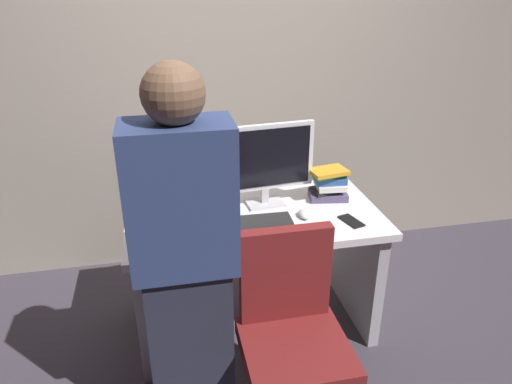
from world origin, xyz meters
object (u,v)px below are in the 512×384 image
cup_by_monitor (154,199)px  book_stack (329,184)px  monitor (265,161)px  person_at_desk (186,268)px  cup_near_keyboard (174,219)px  mouse (304,214)px  cell_phone (351,221)px  desk (254,252)px  keyboard (250,222)px  office_chair (292,348)px

cup_by_monitor → book_stack: (0.97, -0.09, 0.04)m
monitor → person_at_desk: bearing=-124.4°
monitor → cup_near_keyboard: monitor is taller
monitor → mouse: 0.35m
person_at_desk → cell_phone: bearing=25.2°
desk → keyboard: (-0.04, -0.11, 0.24)m
person_at_desk → cup_near_keyboard: person_at_desk is taller
monitor → mouse: bearing=-48.6°
cup_near_keyboard → cup_by_monitor: 0.28m
office_chair → monitor: (0.06, 0.78, 0.56)m
person_at_desk → keyboard: 0.61m
desk → office_chair: bearing=-88.0°
book_stack → office_chair: bearing=-118.4°
desk → monitor: 0.51m
office_chair → cup_near_keyboard: bearing=125.7°
keyboard → cup_by_monitor: bearing=148.2°
keyboard → book_stack: book_stack is taller
office_chair → mouse: 0.71m
cup_by_monitor → keyboard: bearing=-33.2°
keyboard → mouse: mouse is taller
office_chair → cup_by_monitor: 1.09m
cup_by_monitor → monitor: bearing=-9.7°
mouse → book_stack: (0.20, 0.20, 0.07)m
desk → mouse: (0.25, -0.09, 0.25)m
keyboard → mouse: (0.29, 0.02, 0.01)m
office_chair → cell_phone: size_ratio=6.53×
monitor → keyboard: monitor is taller
mouse → cell_phone: 0.24m
desk → book_stack: (0.45, 0.11, 0.32)m
monitor → mouse: size_ratio=5.40×
person_at_desk → monitor: (0.48, 0.70, 0.15)m
person_at_desk → cell_phone: 0.97m
cup_by_monitor → cell_phone: size_ratio=0.58×
monitor → cup_near_keyboard: 0.57m
monitor → keyboard: size_ratio=1.26×
mouse → cup_near_keyboard: size_ratio=1.08×
book_stack → cell_phone: (0.02, -0.30, -0.08)m
monitor → mouse: (0.17, -0.19, -0.24)m
mouse → cup_by_monitor: size_ratio=1.19×
desk → keyboard: keyboard is taller
monitor → desk: bearing=-128.9°
monitor → cup_near_keyboard: size_ratio=5.83×
cup_near_keyboard → book_stack: (0.87, 0.17, 0.04)m
person_at_desk → cup_by_monitor: person_at_desk is taller
cup_near_keyboard → cell_phone: size_ratio=0.64×
office_chair → cup_near_keyboard: (-0.44, 0.62, 0.35)m
book_stack → cell_phone: 0.31m
person_at_desk → monitor: size_ratio=3.03×
cup_near_keyboard → desk: bearing=8.5°
cup_by_monitor → cell_phone: (0.99, -0.39, -0.04)m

